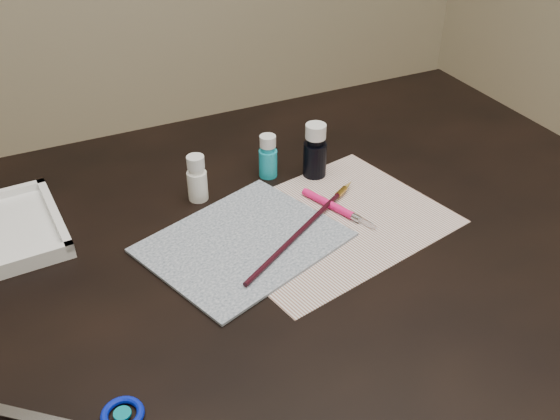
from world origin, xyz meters
name	(u,v)px	position (x,y,z in m)	size (l,w,h in m)	color
table	(280,394)	(0.00, 0.00, 0.38)	(1.30, 0.90, 0.75)	black
paper	(329,222)	(0.09, 0.00, 0.75)	(0.36, 0.28, 0.00)	white
canvas	(244,242)	(-0.06, 0.01, 0.75)	(0.28, 0.22, 0.00)	#17293E
paint_bottle_white	(197,178)	(-0.08, 0.16, 0.79)	(0.03, 0.03, 0.08)	white
paint_bottle_cyan	(268,156)	(0.06, 0.17, 0.79)	(0.03, 0.03, 0.08)	#1BACC2
paint_bottle_navy	(315,151)	(0.13, 0.14, 0.80)	(0.04, 0.04, 0.10)	black
paintbrush	(305,227)	(0.04, -0.01, 0.76)	(0.32, 0.01, 0.01)	black
craft_knife	(340,209)	(0.12, 0.02, 0.76)	(0.16, 0.01, 0.01)	#FF186F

